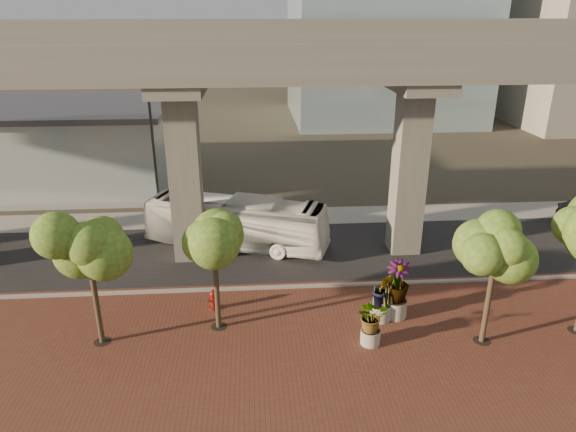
{
  "coord_description": "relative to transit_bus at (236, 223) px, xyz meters",
  "views": [
    {
      "loc": [
        -2.49,
        -24.17,
        12.72
      ],
      "look_at": [
        -0.7,
        0.5,
        2.87
      ],
      "focal_mm": 32.0,
      "sensor_mm": 36.0,
      "label": 1
    }
  ],
  "objects": [
    {
      "name": "fire_hydrant",
      "position": [
        -0.93,
        -6.82,
        -0.94
      ],
      "size": [
        0.49,
        0.44,
        0.98
      ],
      "color": "maroon",
      "rests_on": "ground"
    },
    {
      "name": "brick_plaza",
      "position": [
        3.48,
        -11.15,
        -1.44
      ],
      "size": [
        70.0,
        13.0,
        0.06
      ],
      "primitive_type": "cube",
      "color": "brown",
      "rests_on": "ground"
    },
    {
      "name": "street_tree_near_west",
      "position": [
        -0.63,
        -8.3,
        2.74
      ],
      "size": [
        3.34,
        3.34,
        5.69
      ],
      "color": "#4A3D2A",
      "rests_on": "ground"
    },
    {
      "name": "street_tree_far_west",
      "position": [
        -5.37,
        -9.06,
        3.07
      ],
      "size": [
        3.76,
        3.76,
        6.22
      ],
      "color": "#4A3D2A",
      "rests_on": "ground"
    },
    {
      "name": "planter_right",
      "position": [
        7.18,
        -8.02,
        0.22
      ],
      "size": [
        2.52,
        2.52,
        2.69
      ],
      "color": "gray",
      "rests_on": "ground"
    },
    {
      "name": "planter_left",
      "position": [
        6.48,
        -8.21,
        -0.03
      ],
      "size": [
        2.07,
        2.07,
        2.28
      ],
      "color": "#A39E93",
      "rests_on": "ground"
    },
    {
      "name": "asphalt_road",
      "position": [
        3.48,
        -1.15,
        -1.45
      ],
      "size": [
        90.0,
        8.0,
        0.04
      ],
      "primitive_type": "cube",
      "color": "black",
      "rests_on": "ground"
    },
    {
      "name": "far_sidewalk",
      "position": [
        3.48,
        4.35,
        -1.44
      ],
      "size": [
        90.0,
        3.0,
        0.06
      ],
      "primitive_type": "cube",
      "color": "#9B9891",
      "rests_on": "ground"
    },
    {
      "name": "transit_bus",
      "position": [
        0.0,
        0.0,
        0.0
      ],
      "size": [
        10.79,
        5.81,
        2.94
      ],
      "primitive_type": "imported",
      "rotation": [
        0.0,
        0.0,
        1.24
      ],
      "color": "white",
      "rests_on": "ground"
    },
    {
      "name": "curb_strip",
      "position": [
        3.48,
        -5.15,
        -1.39
      ],
      "size": [
        70.0,
        0.25,
        0.16
      ],
      "primitive_type": "cube",
      "color": "#9B9891",
      "rests_on": "ground"
    },
    {
      "name": "planter_front",
      "position": [
        5.63,
        -9.96,
        -0.21
      ],
      "size": [
        1.81,
        1.81,
        1.99
      ],
      "color": "#ACA69C",
      "rests_on": "ground"
    },
    {
      "name": "street_tree_near_east",
      "position": [
        10.28,
        -10.15,
        2.96
      ],
      "size": [
        3.39,
        3.39,
        5.94
      ],
      "color": "#4A3D2A",
      "rests_on": "ground"
    },
    {
      "name": "ground",
      "position": [
        3.48,
        -3.15,
        -1.47
      ],
      "size": [
        160.0,
        160.0,
        0.0
      ],
      "primitive_type": "plane",
      "color": "#383429",
      "rests_on": "ground"
    },
    {
      "name": "transit_viaduct",
      "position": [
        3.48,
        -1.15,
        5.81
      ],
      "size": [
        72.0,
        5.6,
        12.4
      ],
      "color": "gray",
      "rests_on": "ground"
    },
    {
      "name": "streetlamp_east",
      "position": [
        10.54,
        2.46,
        2.73
      ],
      "size": [
        0.36,
        1.04,
        7.18
      ],
      "color": "#2F2F34",
      "rests_on": "ground"
    },
    {
      "name": "streetlamp_west",
      "position": [
        -4.87,
        3.09,
        3.81
      ],
      "size": [
        0.45,
        1.31,
        9.05
      ],
      "color": "#2B2B2F",
      "rests_on": "ground"
    },
    {
      "name": "station_pavilion",
      "position": [
        -16.52,
        12.85,
        1.75
      ],
      "size": [
        23.0,
        13.0,
        6.3
      ],
      "color": "silver",
      "rests_on": "ground"
    }
  ]
}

